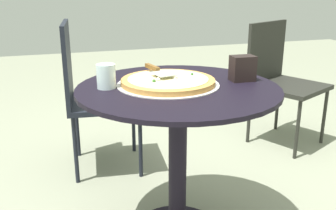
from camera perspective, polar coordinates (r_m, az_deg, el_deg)
name	(u,v)px	position (r m, az deg, el deg)	size (l,w,h in m)	color
patio_table	(178,129)	(1.65, 1.46, -3.52)	(0.84, 0.84, 0.71)	black
pizza_on_tray	(168,82)	(1.61, 0.00, 3.45)	(0.43, 0.43, 0.04)	silver
pizza_server	(158,70)	(1.67, -1.55, 5.15)	(0.22, 0.10, 0.02)	silver
drinking_cup	(106,76)	(1.58, -9.12, 4.21)	(0.08, 0.08, 0.10)	white
napkin_dispenser	(243,68)	(1.71, 10.94, 5.34)	(0.10, 0.07, 0.11)	black
patio_chair_near	(280,75)	(2.85, 16.21, 4.30)	(0.58, 0.58, 0.85)	#272722
patio_chair_far	(90,89)	(2.35, -11.47, 2.33)	(0.48, 0.48, 0.90)	black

